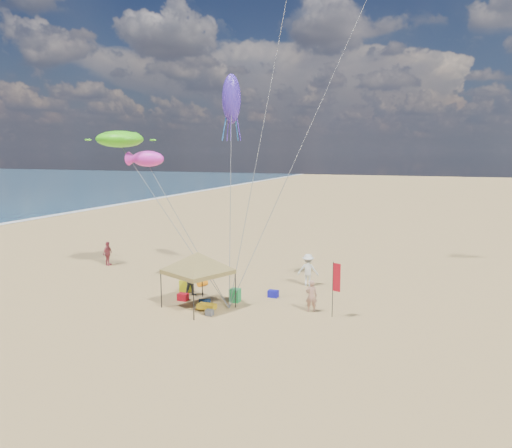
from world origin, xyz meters
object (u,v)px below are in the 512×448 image
object	(u,v)px
cooler_red	(183,297)
canopy_tent	(198,254)
person_near_a	(311,296)
person_far_a	(108,253)
chair_yellow	(185,286)
cooler_blue	(273,294)
person_near_c	(308,270)
feather_flag	(336,280)
person_near_b	(192,281)
chair_green	(235,295)
beach_cart	(207,306)

from	to	relation	value
cooler_red	canopy_tent	bearing A→B (deg)	-30.06
person_near_a	person_far_a	xyz separation A→B (m)	(-15.65, 4.67, 0.03)
chair_yellow	person_near_a	world-z (taller)	person_near_a
canopy_tent	person_far_a	size ratio (longest dim) A/B	2.93
canopy_tent	cooler_red	distance (m)	2.98
cooler_blue	person_near_c	distance (m)	3.21
person_near_a	feather_flag	bearing A→B (deg)	140.59
feather_flag	person_near_a	xyz separation A→B (m)	(-1.28, 0.45, -1.02)
cooler_red	person_near_a	world-z (taller)	person_near_a
chair_yellow	person_near_c	distance (m)	7.18
cooler_blue	person_far_a	world-z (taller)	person_far_a
feather_flag	person_near_c	xyz separation A→B (m)	(-2.63, 4.96, -0.87)
chair_yellow	person_near_b	distance (m)	0.96
chair_yellow	person_near_b	bearing A→B (deg)	-34.42
chair_green	person_far_a	bearing A→B (deg)	158.51
person_far_a	feather_flag	bearing A→B (deg)	-111.32
chair_green	beach_cart	size ratio (longest dim) A/B	0.78
chair_yellow	person_near_c	bearing A→B (deg)	31.27
cooler_blue	person_near_b	xyz separation A→B (m)	(-4.26, -1.29, 0.65)
cooler_blue	chair_yellow	world-z (taller)	chair_yellow
person_near_c	person_far_a	distance (m)	14.30
canopy_tent	cooler_red	world-z (taller)	canopy_tent
person_near_c	cooler_red	bearing A→B (deg)	33.71
person_near_a	person_far_a	world-z (taller)	person_far_a
canopy_tent	person_near_a	bearing A→B (deg)	14.04
feather_flag	cooler_red	world-z (taller)	feather_flag
canopy_tent	cooler_blue	size ratio (longest dim) A/B	9.05
person_near_c	person_near_a	bearing A→B (deg)	97.21
feather_flag	person_far_a	distance (m)	17.71
chair_yellow	beach_cart	xyz separation A→B (m)	(2.55, -2.43, -0.15)
canopy_tent	cooler_red	size ratio (longest dim) A/B	9.05
cooler_red	person_near_b	world-z (taller)	person_near_b
chair_yellow	person_far_a	distance (m)	9.06
person_near_a	person_near_c	distance (m)	4.72
feather_flag	cooler_red	size ratio (longest dim) A/B	5.01
chair_green	cooler_blue	bearing A→B (deg)	42.65
canopy_tent	person_near_c	distance (m)	7.43
cooler_blue	person_near_b	distance (m)	4.50
person_near_c	person_near_b	bearing A→B (deg)	28.18
feather_flag	person_near_c	world-z (taller)	feather_flag
person_near_b	person_far_a	distance (m)	9.87
canopy_tent	feather_flag	bearing A→B (deg)	7.80
chair_green	person_near_c	distance (m)	5.23
cooler_blue	person_near_a	distance (m)	3.06
cooler_blue	feather_flag	bearing A→B (deg)	-28.60
feather_flag	person_near_a	bearing A→B (deg)	160.66
canopy_tent	chair_yellow	bearing A→B (deg)	132.02
canopy_tent	person_near_c	world-z (taller)	canopy_tent
person_near_b	cooler_red	bearing A→B (deg)	-135.97
cooler_red	person_near_b	xyz separation A→B (m)	(0.04, 0.95, 0.65)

